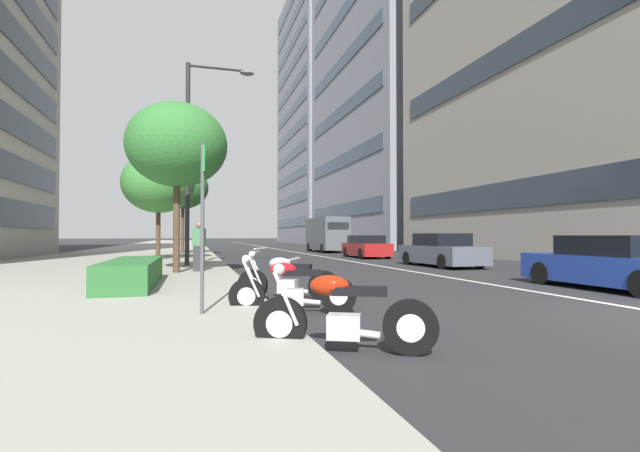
% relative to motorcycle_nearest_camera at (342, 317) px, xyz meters
% --- Properties ---
extents(sidewalk_right_plaza, '(160.00, 10.01, 0.15)m').
position_rel_motorcycle_nearest_camera_xyz_m(sidewalk_right_plaza, '(30.24, 5.33, -0.34)').
color(sidewalk_right_plaza, gray).
rests_on(sidewalk_right_plaza, ground).
extents(lane_centre_stripe, '(110.00, 0.16, 0.01)m').
position_rel_motorcycle_nearest_camera_xyz_m(lane_centre_stripe, '(35.24, -6.26, -0.41)').
color(lane_centre_stripe, silver).
rests_on(lane_centre_stripe, ground).
extents(motorcycle_nearest_camera, '(1.03, 2.01, 1.09)m').
position_rel_motorcycle_nearest_camera_xyz_m(motorcycle_nearest_camera, '(0.00, 0.00, 0.00)').
color(motorcycle_nearest_camera, black).
rests_on(motorcycle_nearest_camera, ground).
extents(motorcycle_under_tarp, '(0.81, 2.17, 1.09)m').
position_rel_motorcycle_nearest_camera_xyz_m(motorcycle_under_tarp, '(2.65, 0.03, -0.00)').
color(motorcycle_under_tarp, black).
rests_on(motorcycle_under_tarp, ground).
extents(motorcycle_far_end_row, '(1.18, 1.96, 1.10)m').
position_rel_motorcycle_nearest_camera_xyz_m(motorcycle_far_end_row, '(4.14, -0.19, 0.00)').
color(motorcycle_far_end_row, black).
rests_on(motorcycle_far_end_row, ground).
extents(car_mid_block_traffic, '(4.46, 1.97, 1.36)m').
position_rel_motorcycle_nearest_camera_xyz_m(car_mid_block_traffic, '(3.79, -8.51, 0.22)').
color(car_mid_block_traffic, navy).
rests_on(car_mid_block_traffic, ground).
extents(car_far_down_avenue, '(4.50, 2.00, 1.44)m').
position_rel_motorcycle_nearest_camera_xyz_m(car_far_down_avenue, '(12.33, -8.79, 0.25)').
color(car_far_down_avenue, '#4C515B').
rests_on(car_far_down_avenue, ground).
extents(car_approaching_light, '(4.21, 1.88, 1.36)m').
position_rel_motorcycle_nearest_camera_xyz_m(car_approaching_light, '(20.32, -8.45, 0.23)').
color(car_approaching_light, maroon).
rests_on(car_approaching_light, ground).
extents(delivery_van_ahead, '(5.88, 2.11, 2.78)m').
position_rel_motorcycle_nearest_camera_xyz_m(delivery_van_ahead, '(29.73, -8.80, 1.07)').
color(delivery_van_ahead, '#4C5156').
rests_on(delivery_van_ahead, ground).
extents(parking_sign_by_curb, '(0.32, 0.06, 2.64)m').
position_rel_motorcycle_nearest_camera_xyz_m(parking_sign_by_curb, '(2.17, 1.53, 1.31)').
color(parking_sign_by_curb, '#47494C').
rests_on(parking_sign_by_curb, sidewalk_right_plaza).
extents(street_lamp_with_banners, '(1.26, 2.77, 8.24)m').
position_rel_motorcycle_nearest_camera_xyz_m(street_lamp_with_banners, '(13.83, 1.50, 4.68)').
color(street_lamp_with_banners, '#232326').
rests_on(street_lamp_with_banners, sidewalk_right_plaza).
extents(clipped_hedge_bed, '(4.42, 1.10, 0.61)m').
position_rel_motorcycle_nearest_camera_xyz_m(clipped_hedge_bed, '(6.71, 3.09, 0.04)').
color(clipped_hedge_bed, '#28602D').
rests_on(clipped_hedge_bed, sidewalk_right_plaza).
extents(street_tree_by_lamp_post, '(3.22, 3.22, 5.53)m').
position_rel_motorcycle_nearest_camera_xyz_m(street_tree_by_lamp_post, '(10.25, 2.19, 3.88)').
color(street_tree_by_lamp_post, '#473323').
rests_on(street_tree_by_lamp_post, sidewalk_right_plaza).
extents(street_tree_far_plaza, '(3.54, 3.54, 5.34)m').
position_rel_motorcycle_nearest_camera_xyz_m(street_tree_far_plaza, '(18.60, 3.35, 3.56)').
color(street_tree_far_plaza, '#473323').
rests_on(street_tree_far_plaza, sidewalk_right_plaza).
extents(street_tree_mid_sidewalk, '(3.31, 3.31, 5.79)m').
position_rel_motorcycle_nearest_camera_xyz_m(street_tree_mid_sidewalk, '(25.95, 2.35, 4.10)').
color(street_tree_mid_sidewalk, '#473323').
rests_on(street_tree_mid_sidewalk, sidewalk_right_plaza).
extents(pedestrian_on_plaza, '(0.38, 0.46, 1.68)m').
position_rel_motorcycle_nearest_camera_xyz_m(pedestrian_on_plaza, '(10.63, 1.48, 0.58)').
color(pedestrian_on_plaza, '#2D2D33').
rests_on(pedestrian_on_plaza, sidewalk_right_plaza).
extents(office_tower_mid_left, '(26.13, 20.89, 53.20)m').
position_rel_motorcycle_nearest_camera_xyz_m(office_tower_mid_left, '(43.68, -25.25, 26.19)').
color(office_tower_mid_left, gray).
rests_on(office_tower_mid_left, ground).
extents(office_tower_far_left_down_avenue, '(25.97, 15.27, 45.53)m').
position_rel_motorcycle_nearest_camera_xyz_m(office_tower_far_left_down_avenue, '(71.75, -22.44, 22.35)').
color(office_tower_far_left_down_avenue, gray).
rests_on(office_tower_far_left_down_avenue, ground).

